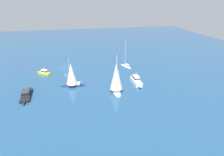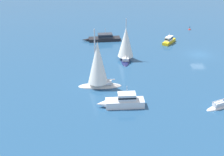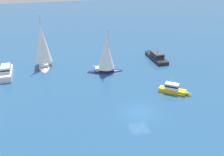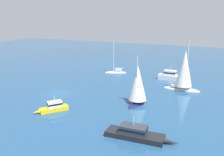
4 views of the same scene
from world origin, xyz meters
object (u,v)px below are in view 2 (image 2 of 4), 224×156
(sailboat, at_px, (98,67))
(channel_buoy, at_px, (189,30))
(launch, at_px, (169,40))
(powerboat_1, at_px, (104,38))
(ketch, at_px, (126,45))
(powerboat, at_px, (123,101))
(sloop, at_px, (221,105))

(sailboat, bearing_deg, channel_buoy, -128.15)
(sailboat, height_order, channel_buoy, sailboat)
(launch, xyz_separation_m, powerboat_1, (2.44, 13.47, -0.01))
(launch, relative_size, sailboat, 0.46)
(ketch, bearing_deg, launch, -45.38)
(powerboat, distance_m, channel_buoy, 38.10)
(launch, distance_m, channel_buoy, 10.76)
(launch, relative_size, channel_buoy, 3.86)
(ketch, distance_m, channel_buoy, 23.67)
(launch, height_order, channel_buoy, launch)
(sloop, distance_m, powerboat_1, 31.95)
(launch, xyz_separation_m, sailboat, (-18.52, 15.25, 2.74))
(powerboat, xyz_separation_m, sailboat, (6.25, 3.22, 2.53))
(powerboat, relative_size, sailboat, 0.68)
(ketch, height_order, channel_buoy, ketch)
(launch, relative_size, powerboat_1, 0.54)
(powerboat, bearing_deg, sailboat, -62.92)
(sloop, height_order, channel_buoy, sloop)
(sloop, distance_m, launch, 25.80)
(powerboat, bearing_deg, powerboat_1, -87.15)
(ketch, bearing_deg, powerboat, 178.37)
(ketch, distance_m, sailboat, 11.64)
(launch, bearing_deg, ketch, 166.53)
(launch, bearing_deg, channel_buoy, -1.11)
(launch, bearing_deg, sloop, -139.24)
(channel_buoy, bearing_deg, sloop, 171.49)
(ketch, relative_size, channel_buoy, 6.86)
(sloop, bearing_deg, powerboat, 152.95)
(powerboat, bearing_deg, ketch, -97.21)
(launch, height_order, powerboat_1, powerboat_1)
(sailboat, relative_size, channel_buoy, 8.38)
(sloop, bearing_deg, launch, 70.56)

